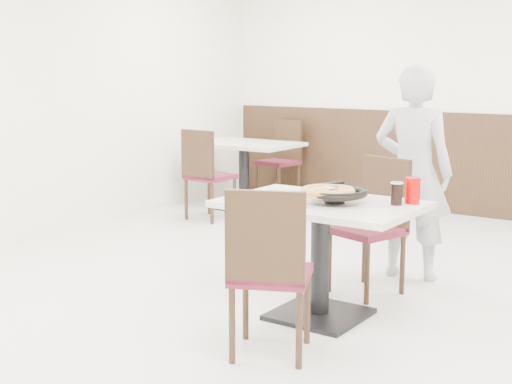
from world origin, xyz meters
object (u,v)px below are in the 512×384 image
Objects in this scene: bg_chair_left_near at (210,174)px; bg_chair_left_far at (278,160)px; pizza at (328,194)px; red_cup at (412,191)px; chair_far at (367,227)px; diner_person at (413,173)px; cola_glass at (396,194)px; pizza_pan at (334,196)px; main_table at (320,260)px; side_plate at (260,197)px; chair_near at (271,270)px; bg_table_left at (244,175)px.

bg_chair_left_near is 1.36m from bg_chair_left_far.
red_cup is at bearing 33.78° from pizza.
chair_far is 2.80m from bg_chair_left_near.
pizza is 0.34× the size of bg_chair_left_near.
chair_far is 0.69m from red_cup.
bg_chair_left_near is at bearing -26.13° from diner_person.
bg_chair_left_near and bg_chair_left_far have the same top height.
cola_glass is 0.08× the size of diner_person.
pizza_pan is 1.15m from diner_person.
bg_chair_left_near is (-2.52, 1.96, -0.32)m from pizza_pan.
cola_glass is 0.81× the size of red_cup.
cola_glass reaches higher than main_table.
diner_person is (0.10, 0.55, 0.33)m from chair_far.
diner_person is at bearing 149.02° from bg_chair_left_far.
main_table is at bearing 104.96° from chair_far.
pizza is 1.85× the size of side_plate.
bg_chair_left_near is (-2.87, 1.82, -0.34)m from cola_glass.
chair_far is 2.91× the size of pizza_pan.
main_table is 0.44m from pizza.
chair_far is 0.71m from cola_glass.
pizza is at bearing -26.96° from main_table.
main_table is at bearing 18.07° from side_plate.
pizza is 0.41m from cola_glass.
pizza_pan is at bearing 5.24° from main_table.
red_cup is (0.41, 0.24, 0.04)m from pizza_pan.
diner_person is (0.05, 1.83, 0.33)m from chair_near.
bg_table_left is at bearing 139.45° from cola_glass.
pizza_pan is (0.07, -0.61, 0.32)m from chair_far.
pizza_pan is at bearing -149.11° from red_cup.
bg_table_left is 0.70m from bg_chair_left_near.
red_cup is at bearing 23.25° from side_plate.
bg_table_left is (-2.58, 2.65, -0.42)m from pizza_pan.
side_plate is (-0.45, 0.55, 0.28)m from chair_near.
diner_person is at bearing 112.18° from red_cup.
side_plate is at bearing 130.20° from bg_chair_left_far.
cola_glass is (0.81, 0.27, 0.06)m from side_plate.
pizza is 4.23m from bg_chair_left_far.
diner_person is at bearing 64.46° from chair_near.
main_table is 9.23× the size of cola_glass.
red_cup is (0.06, 0.10, 0.02)m from cola_glass.
bg_table_left is at bearing 133.59° from pizza.
bg_chair_left_near is (-2.50, 2.00, -0.34)m from pizza.
pizza_pan is at bearing -45.73° from bg_table_left.
side_plate is 0.95m from red_cup.
side_plate is at bearing -156.75° from red_cup.
diner_person is (-0.31, 1.01, -0.01)m from cola_glass.
cola_glass is at bearing 148.76° from chair_far.
side_plate is at bearing 78.68° from chair_far.
bg_chair_left_near reaches higher than side_plate.
pizza_pan is at bearing 64.67° from chair_near.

